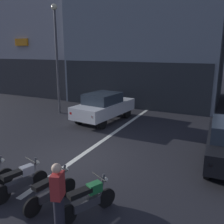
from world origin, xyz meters
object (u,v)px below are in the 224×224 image
at_px(car_white_crossing_near, 104,106).
at_px(person_by_motorcycles, 58,198).
at_px(motorcycle_white_row_centre, 51,190).
at_px(motorcycle_green_row_right_mid, 88,199).
at_px(street_lamp, 56,49).
at_px(motorcycle_silver_row_left_mid, 21,180).

height_order(car_white_crossing_near, person_by_motorcycles, person_by_motorcycles).
xyz_separation_m(motorcycle_white_row_centre, person_by_motorcycles, (0.78, -0.70, 0.40)).
bearing_deg(motorcycle_white_row_centre, motorcycle_green_row_right_mid, 2.65).
relative_size(street_lamp, person_by_motorcycles, 3.97).
xyz_separation_m(car_white_crossing_near, person_by_motorcycles, (3.23, -8.35, -0.03)).
xyz_separation_m(motorcycle_white_row_centre, motorcycle_green_row_right_mid, (1.09, 0.05, 0.00)).
height_order(street_lamp, person_by_motorcycles, street_lamp).
bearing_deg(motorcycle_silver_row_left_mid, motorcycle_green_row_right_mid, 0.81).
bearing_deg(person_by_motorcycles, motorcycle_white_row_centre, 138.33).
distance_m(car_white_crossing_near, person_by_motorcycles, 8.95).
xyz_separation_m(motorcycle_silver_row_left_mid, person_by_motorcycles, (1.86, -0.72, 0.40)).
relative_size(motorcycle_silver_row_left_mid, person_by_motorcycles, 0.97).
distance_m(motorcycle_silver_row_left_mid, person_by_motorcycles, 2.04).
bearing_deg(car_white_crossing_near, motorcycle_green_row_right_mid, -65.10).
bearing_deg(motorcycle_green_row_right_mid, motorcycle_silver_row_left_mid, -179.19).
bearing_deg(motorcycle_white_row_centre, car_white_crossing_near, 107.71).
xyz_separation_m(motorcycle_green_row_right_mid, person_by_motorcycles, (-0.30, -0.75, 0.40)).
relative_size(car_white_crossing_near, motorcycle_white_row_centre, 2.60).
bearing_deg(street_lamp, motorcycle_white_row_centre, -53.86).
relative_size(car_white_crossing_near, motorcycle_silver_row_left_mid, 2.65).
distance_m(car_white_crossing_near, motorcycle_green_row_right_mid, 8.39).
distance_m(car_white_crossing_near, motorcycle_white_row_centre, 8.05).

